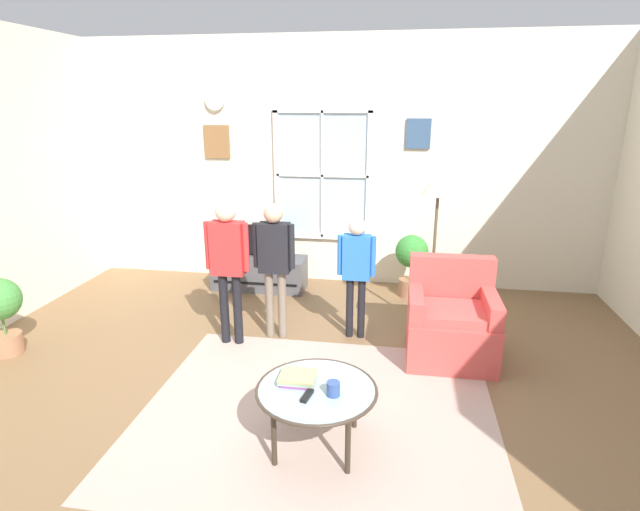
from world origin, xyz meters
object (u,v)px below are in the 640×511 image
Objects in this scene: coffee_table at (317,392)px; person_black_shirt at (274,256)px; potted_plant_by_window at (411,259)px; armchair at (451,322)px; remote_near_books at (307,396)px; person_blue_shirt at (356,264)px; tv_stand at (260,273)px; cup at (333,389)px; potted_plant_corner at (0,308)px; book_stack at (298,378)px; floor_lamp at (438,199)px; person_red_shirt at (228,257)px; television at (258,241)px.

person_black_shirt reaches higher than coffee_table.
potted_plant_by_window is (0.65, 2.87, 0.05)m from coffee_table.
person_black_shirt is at bearing 175.33° from armchair.
armchair is 1.73m from coffee_table.
person_black_shirt is (-0.62, 1.66, 0.39)m from remote_near_books.
person_black_shirt is (-0.76, -0.11, 0.08)m from person_blue_shirt.
person_black_shirt is (0.52, -1.26, 0.63)m from tv_stand.
person_black_shirt is at bearing -171.46° from person_blue_shirt.
cup is at bearing -64.24° from person_black_shirt.
book_stack is at bearing -15.05° from potted_plant_corner.
coffee_table is 0.50× the size of floor_lamp.
floor_lamp reaches higher than person_red_shirt.
potted_plant_corner is (-1.96, -0.53, -0.42)m from person_red_shirt.
potted_plant_corner is at bearing 164.95° from book_stack.
remote_near_books is at bearing -17.44° from potted_plant_corner.
book_stack is 0.27m from cup.
person_blue_shirt is (0.24, 1.62, 0.28)m from book_stack.
remote_near_books is 0.11× the size of person_black_shirt.
coffee_table is at bearing -20.21° from book_stack.
floor_lamp is at bearing 63.29° from book_stack.
book_stack is 2.56× the size of cup.
coffee_table is 2.33m from floor_lamp.
person_black_shirt is 1.79× the size of potted_plant_by_window.
cup is 0.13× the size of potted_plant_corner.
person_red_shirt is (0.14, -1.46, 0.66)m from tv_stand.
coffee_table is at bearing -102.74° from potted_plant_by_window.
armchair is 1.84m from remote_near_books.
person_blue_shirt is at bearing 164.17° from armchair.
person_red_shirt reaches higher than person_black_shirt.
person_red_shirt is 2.30m from potted_plant_by_window.
book_stack is 0.17× the size of person_red_shirt.
cup is 1.87m from person_red_shirt.
book_stack reaches higher than remote_near_books.
person_red_shirt is 1.86× the size of potted_plant_by_window.
armchair is at bearing -74.82° from floor_lamp.
tv_stand is 1.42× the size of coffee_table.
television is at bearing 157.37° from floor_lamp.
coffee_table is 1.11× the size of potted_plant_corner.
potted_plant_corner is at bearing -132.54° from tv_stand.
potted_plant_corner is (-2.97, 0.93, 0.00)m from remote_near_books.
person_red_shirt reaches higher than potted_plant_corner.
armchair is 0.66× the size of person_black_shirt.
potted_plant_by_window is at bearing 76.94° from remote_near_books.
television is at bearing 112.57° from person_black_shirt.
coffee_table is (-0.98, -1.42, 0.08)m from armchair.
potted_plant_corner is (-3.13, 0.88, -0.03)m from cup.
tv_stand is 3.15m from remote_near_books.
tv_stand is 1.58× the size of potted_plant_corner.
person_red_shirt is (-0.91, 1.31, 0.40)m from book_stack.
television is 0.79× the size of potted_plant_corner.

